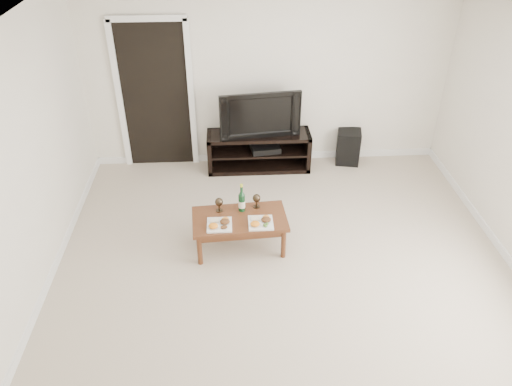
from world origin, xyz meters
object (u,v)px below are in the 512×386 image
(media_console, at_px, (259,151))
(subwoofer, at_px, (348,147))
(coffee_table, at_px, (240,233))
(television, at_px, (259,112))

(media_console, xyz_separation_m, subwoofer, (1.32, 0.10, -0.03))
(coffee_table, bearing_deg, television, 79.73)
(television, distance_m, coffee_table, 1.95)
(subwoofer, xyz_separation_m, coffee_table, (-1.65, -1.91, -0.04))
(television, bearing_deg, media_console, -7.29)
(television, xyz_separation_m, coffee_table, (-0.33, -1.80, -0.66))
(media_console, distance_m, coffee_table, 1.84)
(television, bearing_deg, coffee_table, -107.55)
(media_console, height_order, coffee_table, media_console)
(media_console, height_order, television, television)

